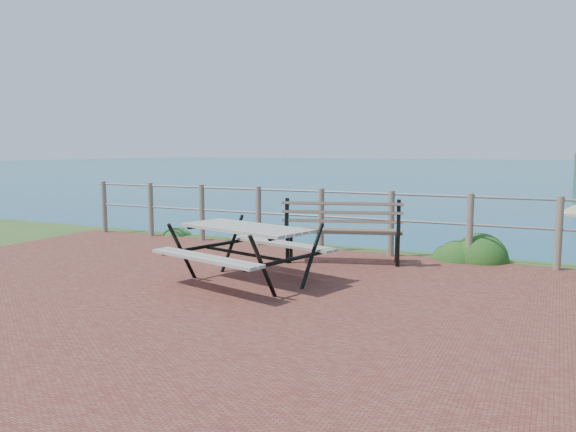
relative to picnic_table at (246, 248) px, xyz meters
The scene contains 7 objects.
ground 0.98m from the picnic_table, 92.46° to the right, with size 10.00×7.00×0.12m, color brown.
ocean 199.13m from the picnic_table, 90.01° to the left, with size 1200.00×1200.00×0.00m, color #126970.
safety_railing 2.49m from the picnic_table, 90.86° to the left, with size 9.40×0.10×1.00m.
picnic_table is the anchor object (origin of this frame).
park_bench 1.81m from the picnic_table, 69.66° to the left, with size 1.72×0.89×0.94m.
shrub_lip_west 4.49m from the picnic_table, 138.37° to the left, with size 0.67×0.67×0.37m, color #274A1C.
shrub_lip_east 3.70m from the picnic_table, 52.41° to the left, with size 0.84×0.84×0.61m, color #1B4615.
Camera 1 is at (3.41, -4.94, 1.64)m, focal length 35.00 mm.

